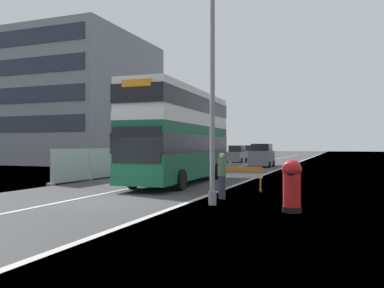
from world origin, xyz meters
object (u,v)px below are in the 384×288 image
object	(u,v)px
double_decker_bus	(181,134)
car_receding_far	(252,153)
red_pillar_postbox	(292,183)
roadworks_barrier	(241,175)
car_oncoming_near	(262,156)
car_receding_mid	(237,155)
lamppost_foreground	(212,91)
pedestrian_at_kerb	(222,176)

from	to	relation	value
double_decker_bus	car_receding_far	world-z (taller)	double_decker_bus
red_pillar_postbox	roadworks_barrier	xyz separation A→B (m)	(-2.91, 5.04, -0.18)
red_pillar_postbox	car_oncoming_near	bearing A→B (deg)	102.94
car_oncoming_near	double_decker_bus	bearing A→B (deg)	-93.05
car_oncoming_near	red_pillar_postbox	bearing A→B (deg)	-77.06
car_receding_mid	car_receding_far	world-z (taller)	car_receding_far
double_decker_bus	red_pillar_postbox	bearing A→B (deg)	-48.07
double_decker_bus	car_receding_mid	distance (m)	28.16
red_pillar_postbox	car_oncoming_near	xyz separation A→B (m)	(-6.08, 26.48, 0.16)
red_pillar_postbox	roadworks_barrier	world-z (taller)	red_pillar_postbox
lamppost_foreground	pedestrian_at_kerb	xyz separation A→B (m)	(-0.14, 1.68, -3.15)
pedestrian_at_kerb	red_pillar_postbox	bearing A→B (deg)	-37.27
pedestrian_at_kerb	roadworks_barrier	bearing A→B (deg)	88.01
lamppost_foreground	car_oncoming_near	xyz separation A→B (m)	(-3.22, 25.87, -3.00)
roadworks_barrier	car_receding_mid	distance (m)	31.72
roadworks_barrier	car_oncoming_near	bearing A→B (deg)	98.43
car_oncoming_near	car_receding_far	xyz separation A→B (m)	(-4.84, 17.94, -0.08)
car_oncoming_near	car_receding_mid	world-z (taller)	car_oncoming_near
double_decker_bus	pedestrian_at_kerb	world-z (taller)	double_decker_bus
double_decker_bus	car_receding_far	bearing A→B (deg)	96.02
lamppost_foreground	car_receding_far	xyz separation A→B (m)	(-8.07, 43.81, -3.08)
double_decker_bus	car_receding_mid	xyz separation A→B (m)	(-3.93, 27.83, -1.77)
roadworks_barrier	car_receding_mid	bearing A→B (deg)	104.80
lamppost_foreground	roadworks_barrier	world-z (taller)	lamppost_foreground
lamppost_foreground	car_oncoming_near	world-z (taller)	lamppost_foreground
double_decker_bus	pedestrian_at_kerb	bearing A→B (deg)	-53.93
red_pillar_postbox	roadworks_barrier	bearing A→B (deg)	119.95
red_pillar_postbox	car_oncoming_near	size ratio (longest dim) A/B	0.43
car_receding_far	car_receding_mid	bearing A→B (deg)	-90.51
lamppost_foreground	car_receding_mid	xyz separation A→B (m)	(-8.15, 35.10, -3.09)
double_decker_bus	car_oncoming_near	xyz separation A→B (m)	(0.99, 18.60, -1.68)
car_receding_mid	car_oncoming_near	bearing A→B (deg)	-61.92
red_pillar_postbox	car_receding_mid	xyz separation A→B (m)	(-11.01, 35.71, 0.07)
car_receding_far	car_oncoming_near	bearing A→B (deg)	-74.89
roadworks_barrier	pedestrian_at_kerb	distance (m)	2.77
car_oncoming_near	car_receding_mid	bearing A→B (deg)	118.08
double_decker_bus	roadworks_barrier	bearing A→B (deg)	-34.20
lamppost_foreground	roadworks_barrier	bearing A→B (deg)	90.61
red_pillar_postbox	roadworks_barrier	distance (m)	5.82
pedestrian_at_kerb	lamppost_foreground	bearing A→B (deg)	-85.13
double_decker_bus	roadworks_barrier	xyz separation A→B (m)	(4.17, -2.83, -2.01)
double_decker_bus	car_receding_mid	world-z (taller)	double_decker_bus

